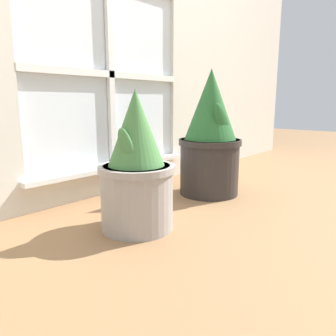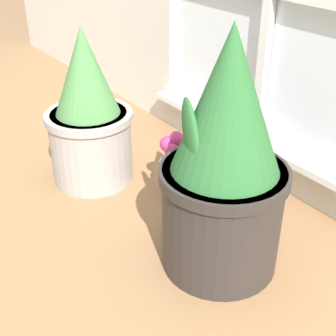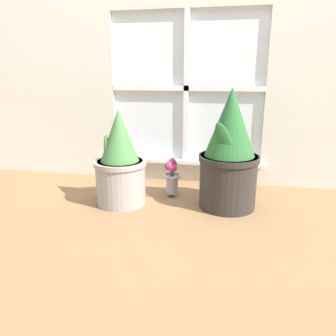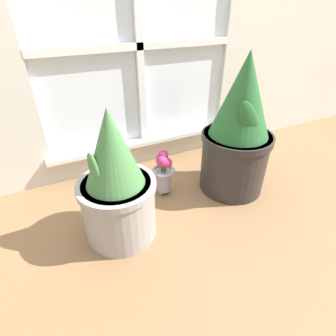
{
  "view_description": "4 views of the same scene",
  "coord_description": "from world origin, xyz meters",
  "views": [
    {
      "loc": [
        -1.19,
        -0.8,
        0.51
      ],
      "look_at": [
        -0.05,
        0.18,
        0.2
      ],
      "focal_mm": 35.0,
      "sensor_mm": 36.0,
      "label": 1
    },
    {
      "loc": [
        1.06,
        -0.54,
        0.92
      ],
      "look_at": [
        0.01,
        0.23,
        0.15
      ],
      "focal_mm": 50.0,
      "sensor_mm": 36.0,
      "label": 2
    },
    {
      "loc": [
        0.32,
        -1.63,
        0.75
      ],
      "look_at": [
        -0.04,
        0.18,
        0.22
      ],
      "focal_mm": 35.0,
      "sensor_mm": 36.0,
      "label": 3
    },
    {
      "loc": [
        -0.48,
        -0.69,
        0.85
      ],
      "look_at": [
        -0.04,
        0.22,
        0.2
      ],
      "focal_mm": 28.0,
      "sensor_mm": 36.0,
      "label": 4
    }
  ],
  "objects": [
    {
      "name": "potted_plant_right",
      "position": [
        0.31,
        0.19,
        0.32
      ],
      "size": [
        0.34,
        0.34,
        0.68
      ],
      "color": "#2D2826",
      "rests_on": "ground_plane"
    },
    {
      "name": "flower_vase",
      "position": [
        -0.04,
        0.3,
        0.14
      ],
      "size": [
        0.12,
        0.12,
        0.25
      ],
      "color": "#99939E",
      "rests_on": "ground_plane"
    },
    {
      "name": "potted_plant_left",
      "position": [
        -0.31,
        0.12,
        0.25
      ],
      "size": [
        0.31,
        0.31,
        0.56
      ],
      "color": "#9E9993",
      "rests_on": "ground_plane"
    },
    {
      "name": "ground_plane",
      "position": [
        0.0,
        0.0,
        0.0
      ],
      "size": [
        10.0,
        10.0,
        0.0
      ],
      "primitive_type": "plane",
      "color": "olive"
    }
  ]
}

